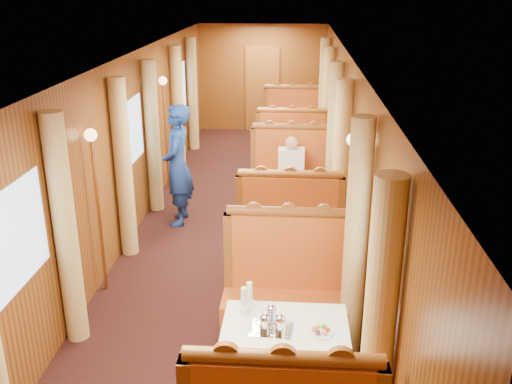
# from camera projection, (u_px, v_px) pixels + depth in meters

# --- Properties ---
(floor) EXTENTS (3.00, 12.00, 0.01)m
(floor) POSITION_uv_depth(u_px,v_px,m) (238.00, 231.00, 8.32)
(floor) COLOR black
(floor) RESTS_ON ground
(ceiling) EXTENTS (3.00, 12.00, 0.01)m
(ceiling) POSITION_uv_depth(u_px,v_px,m) (236.00, 57.00, 7.45)
(ceiling) COLOR silver
(ceiling) RESTS_ON wall_left
(wall_far) EXTENTS (3.00, 0.01, 2.50)m
(wall_far) POSITION_uv_depth(u_px,v_px,m) (262.00, 78.00, 13.49)
(wall_far) COLOR brown
(wall_far) RESTS_ON floor
(wall_left) EXTENTS (0.01, 12.00, 2.50)m
(wall_left) POSITION_uv_depth(u_px,v_px,m) (131.00, 147.00, 7.98)
(wall_left) COLOR brown
(wall_left) RESTS_ON floor
(wall_right) EXTENTS (0.01, 12.00, 2.50)m
(wall_right) POSITION_uv_depth(u_px,v_px,m) (346.00, 151.00, 7.79)
(wall_right) COLOR brown
(wall_right) RESTS_ON floor
(doorway_far) EXTENTS (0.80, 0.04, 2.00)m
(doorway_far) POSITION_uv_depth(u_px,v_px,m) (262.00, 89.00, 13.55)
(doorway_far) COLOR brown
(doorway_far) RESTS_ON floor
(table_near) EXTENTS (1.05, 0.72, 0.75)m
(table_near) POSITION_uv_depth(u_px,v_px,m) (285.00, 362.00, 4.87)
(table_near) COLOR white
(table_near) RESTS_ON floor
(banquette_near_aft) EXTENTS (1.30, 0.55, 1.34)m
(banquette_near_aft) POSITION_uv_depth(u_px,v_px,m) (287.00, 296.00, 5.80)
(banquette_near_aft) COLOR #A73012
(banquette_near_aft) RESTS_ON floor
(table_mid) EXTENTS (1.05, 0.72, 0.75)m
(table_mid) POSITION_uv_depth(u_px,v_px,m) (290.00, 209.00, 8.14)
(table_mid) COLOR white
(table_mid) RESTS_ON floor
(banquette_mid_fwd) EXTENTS (1.30, 0.55, 1.34)m
(banquette_mid_fwd) POSITION_uv_depth(u_px,v_px,m) (289.00, 235.00, 7.18)
(banquette_mid_fwd) COLOR #A73012
(banquette_mid_fwd) RESTS_ON floor
(banquette_mid_aft) EXTENTS (1.30, 0.55, 1.34)m
(banquette_mid_aft) POSITION_uv_depth(u_px,v_px,m) (291.00, 182.00, 9.07)
(banquette_mid_aft) COLOR #A73012
(banquette_mid_aft) RESTS_ON floor
(table_far) EXTENTS (1.05, 0.72, 0.75)m
(table_far) POSITION_uv_depth(u_px,v_px,m) (292.00, 143.00, 11.41)
(table_far) COLOR white
(table_far) RESTS_ON floor
(banquette_far_fwd) EXTENTS (1.30, 0.55, 1.34)m
(banquette_far_fwd) POSITION_uv_depth(u_px,v_px,m) (292.00, 155.00, 10.45)
(banquette_far_fwd) COLOR #A73012
(banquette_far_fwd) RESTS_ON floor
(banquette_far_aft) EXTENTS (1.30, 0.55, 1.34)m
(banquette_far_aft) POSITION_uv_depth(u_px,v_px,m) (293.00, 128.00, 12.34)
(banquette_far_aft) COLOR #A73012
(banquette_far_aft) RESTS_ON floor
(tea_tray) EXTENTS (0.36, 0.29, 0.01)m
(tea_tray) POSITION_uv_depth(u_px,v_px,m) (271.00, 329.00, 4.67)
(tea_tray) COLOR silver
(tea_tray) RESTS_ON table_near
(teapot_left) EXTENTS (0.17, 0.14, 0.12)m
(teapot_left) POSITION_uv_depth(u_px,v_px,m) (265.00, 325.00, 4.63)
(teapot_left) COLOR silver
(teapot_left) RESTS_ON tea_tray
(teapot_right) EXTENTS (0.19, 0.17, 0.13)m
(teapot_right) POSITION_uv_depth(u_px,v_px,m) (280.00, 326.00, 4.61)
(teapot_right) COLOR silver
(teapot_right) RESTS_ON tea_tray
(teapot_back) EXTENTS (0.18, 0.16, 0.12)m
(teapot_back) POSITION_uv_depth(u_px,v_px,m) (271.00, 316.00, 4.76)
(teapot_back) COLOR silver
(teapot_back) RESTS_ON tea_tray
(fruit_plate) EXTENTS (0.21, 0.21, 0.05)m
(fruit_plate) POSITION_uv_depth(u_px,v_px,m) (321.00, 331.00, 4.63)
(fruit_plate) COLOR white
(fruit_plate) RESTS_ON table_near
(cup_inboard) EXTENTS (0.08, 0.08, 0.26)m
(cup_inboard) POSITION_uv_depth(u_px,v_px,m) (244.00, 304.00, 4.84)
(cup_inboard) COLOR white
(cup_inboard) RESTS_ON table_near
(cup_outboard) EXTENTS (0.08, 0.08, 0.26)m
(cup_outboard) POSITION_uv_depth(u_px,v_px,m) (250.00, 299.00, 4.93)
(cup_outboard) COLOR white
(cup_outboard) RESTS_ON table_near
(rose_vase_mid) EXTENTS (0.06, 0.06, 0.36)m
(rose_vase_mid) POSITION_uv_depth(u_px,v_px,m) (292.00, 172.00, 7.93)
(rose_vase_mid) COLOR silver
(rose_vase_mid) RESTS_ON table_mid
(rose_vase_far) EXTENTS (0.06, 0.06, 0.36)m
(rose_vase_far) POSITION_uv_depth(u_px,v_px,m) (292.00, 116.00, 11.24)
(rose_vase_far) COLOR silver
(rose_vase_far) RESTS_ON table_far
(window_left_near) EXTENTS (0.01, 1.20, 0.90)m
(window_left_near) POSITION_uv_depth(u_px,v_px,m) (13.00, 241.00, 4.64)
(window_left_near) COLOR #91ADD3
(window_left_near) RESTS_ON wall_left
(curtain_left_near_b) EXTENTS (0.22, 0.22, 2.35)m
(curtain_left_near_b) POSITION_uv_depth(u_px,v_px,m) (66.00, 232.00, 5.46)
(curtain_left_near_b) COLOR tan
(curtain_left_near_b) RESTS_ON floor
(window_right_near) EXTENTS (0.01, 1.20, 0.90)m
(window_right_near) POSITION_uv_depth(u_px,v_px,m) (381.00, 252.00, 4.45)
(window_right_near) COLOR #91ADD3
(window_right_near) RESTS_ON wall_right
(curtain_right_near_a) EXTENTS (0.22, 0.22, 2.35)m
(curtain_right_near_a) POSITION_uv_depth(u_px,v_px,m) (378.00, 340.00, 3.82)
(curtain_right_near_a) COLOR tan
(curtain_right_near_a) RESTS_ON floor
(curtain_right_near_b) EXTENTS (0.22, 0.22, 2.35)m
(curtain_right_near_b) POSITION_uv_depth(u_px,v_px,m) (356.00, 241.00, 5.28)
(curtain_right_near_b) COLOR tan
(curtain_right_near_b) RESTS_ON floor
(window_left_mid) EXTENTS (0.01, 1.20, 0.90)m
(window_left_mid) POSITION_uv_depth(u_px,v_px,m) (131.00, 133.00, 7.91)
(window_left_mid) COLOR #91ADD3
(window_left_mid) RESTS_ON wall_left
(curtain_left_mid_a) EXTENTS (0.22, 0.22, 2.35)m
(curtain_left_mid_a) POSITION_uv_depth(u_px,v_px,m) (124.00, 169.00, 7.27)
(curtain_left_mid_a) COLOR tan
(curtain_left_mid_a) RESTS_ON floor
(curtain_left_mid_b) EXTENTS (0.22, 0.22, 2.35)m
(curtain_left_mid_b) POSITION_uv_depth(u_px,v_px,m) (153.00, 138.00, 8.73)
(curtain_left_mid_b) COLOR tan
(curtain_left_mid_b) RESTS_ON floor
(window_right_mid) EXTENTS (0.01, 1.20, 0.90)m
(window_right_mid) POSITION_uv_depth(u_px,v_px,m) (346.00, 137.00, 7.72)
(window_right_mid) COLOR #91ADD3
(window_right_mid) RESTS_ON wall_right
(curtain_right_mid_a) EXTENTS (0.22, 0.22, 2.35)m
(curtain_right_mid_a) POSITION_uv_depth(u_px,v_px,m) (341.00, 174.00, 7.09)
(curtain_right_mid_a) COLOR tan
(curtain_right_mid_a) RESTS_ON floor
(curtain_right_mid_b) EXTENTS (0.22, 0.22, 2.35)m
(curtain_right_mid_b) POSITION_uv_depth(u_px,v_px,m) (334.00, 141.00, 8.55)
(curtain_right_mid_b) COLOR tan
(curtain_right_mid_b) RESTS_ON floor
(window_left_far) EXTENTS (0.01, 1.20, 0.90)m
(window_left_far) POSITION_uv_depth(u_px,v_px,m) (180.00, 88.00, 11.18)
(window_left_far) COLOR #91ADD3
(window_left_far) RESTS_ON wall_left
(curtain_left_far_a) EXTENTS (0.22, 0.22, 2.35)m
(curtain_left_far_a) POSITION_uv_depth(u_px,v_px,m) (178.00, 110.00, 10.54)
(curtain_left_far_a) COLOR tan
(curtain_left_far_a) RESTS_ON floor
(curtain_left_far_b) EXTENTS (0.22, 0.22, 2.35)m
(curtain_left_far_b) POSITION_uv_depth(u_px,v_px,m) (192.00, 94.00, 12.00)
(curtain_left_far_b) COLOR tan
(curtain_left_far_b) RESTS_ON floor
(window_right_far) EXTENTS (0.01, 1.20, 0.90)m
(window_right_far) POSITION_uv_depth(u_px,v_px,m) (332.00, 90.00, 10.99)
(window_right_far) COLOR #91ADD3
(window_right_far) RESTS_ON wall_right
(curtain_right_far_a) EXTENTS (0.22, 0.22, 2.35)m
(curtain_right_far_a) POSITION_uv_depth(u_px,v_px,m) (327.00, 113.00, 10.36)
(curtain_right_far_a) COLOR tan
(curtain_right_far_a) RESTS_ON floor
(curtain_right_far_b) EXTENTS (0.22, 0.22, 2.35)m
(curtain_right_far_b) POSITION_uv_depth(u_px,v_px,m) (324.00, 96.00, 11.82)
(curtain_right_far_b) COLOR tan
(curtain_right_far_b) RESTS_ON floor
(sconce_left_fore) EXTENTS (0.14, 0.14, 1.95)m
(sconce_left_fore) POSITION_uv_depth(u_px,v_px,m) (95.00, 178.00, 6.29)
(sconce_left_fore) COLOR #BF8C3F
(sconce_left_fore) RESTS_ON floor
(sconce_right_fore) EXTENTS (0.14, 0.14, 1.95)m
(sconce_right_fore) POSITION_uv_depth(u_px,v_px,m) (350.00, 184.00, 6.11)
(sconce_right_fore) COLOR #BF8C3F
(sconce_right_fore) RESTS_ON floor
(sconce_left_aft) EXTENTS (0.14, 0.14, 1.95)m
(sconce_left_aft) POSITION_uv_depth(u_px,v_px,m) (164.00, 110.00, 9.56)
(sconce_left_aft) COLOR #BF8C3F
(sconce_left_aft) RESTS_ON floor
(sconce_right_aft) EXTENTS (0.14, 0.14, 1.95)m
(sconce_right_aft) POSITION_uv_depth(u_px,v_px,m) (332.00, 113.00, 9.38)
(sconce_right_aft) COLOR #BF8C3F
(sconce_right_aft) RESTS_ON floor
(steward) EXTENTS (0.47, 0.68, 1.80)m
(steward) POSITION_uv_depth(u_px,v_px,m) (178.00, 165.00, 8.32)
(steward) COLOR navy
(steward) RESTS_ON floor
(passenger) EXTENTS (0.40, 0.44, 0.76)m
(passenger) POSITION_uv_depth(u_px,v_px,m) (291.00, 167.00, 8.76)
(passenger) COLOR beige
(passenger) RESTS_ON banquette_mid_aft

